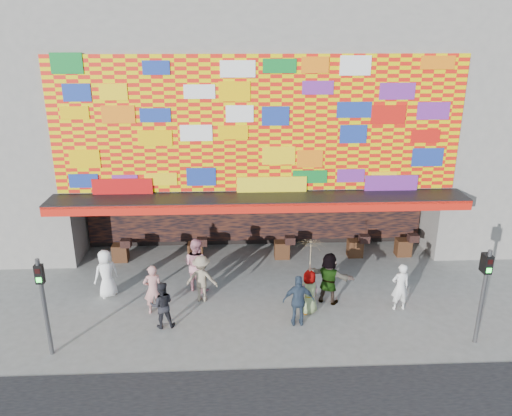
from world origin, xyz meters
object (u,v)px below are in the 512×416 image
object	(u,v)px
ped_i	(196,265)
ped_g	(309,292)
ped_e	(299,301)
ped_h	(400,287)
signal_left	(43,297)
ped_f	(329,278)
ped_c	(162,305)
signal_right	(484,287)
ped_a	(106,274)
parasol	(311,253)
ped_b	(153,289)
ped_d	(202,278)

from	to	relation	value
ped_i	ped_g	bearing A→B (deg)	-172.04
ped_e	ped_h	world-z (taller)	ped_e
signal_left	ped_f	distance (m)	8.85
ped_c	ped_e	size ratio (longest dim) A/B	0.90
signal_right	ped_g	distance (m)	5.20
ped_a	ped_c	distance (m)	2.95
ped_g	parasol	world-z (taller)	parasol
signal_right	ped_b	xyz separation A→B (m)	(-9.78, 2.11, -1.01)
signal_right	ped_a	world-z (taller)	signal_right
ped_e	ped_a	bearing A→B (deg)	-17.10
signal_right	ped_h	world-z (taller)	signal_right
signal_left	ped_d	xyz separation A→B (m)	(4.15, 2.83, -1.03)
ped_a	ped_i	world-z (taller)	ped_i
ped_a	ped_f	xyz separation A→B (m)	(7.58, -0.76, 0.04)
ped_h	ped_b	bearing A→B (deg)	-6.75
ped_b	ped_h	size ratio (longest dim) A/B	1.04
ped_e	ped_d	bearing A→B (deg)	-27.05
ped_e	ped_f	world-z (taller)	ped_f
ped_e	ped_g	distance (m)	0.82
ped_a	ped_d	xyz separation A→B (m)	(3.30, -0.44, -0.04)
ped_h	ped_f	bearing A→B (deg)	-19.39
signal_right	ped_f	size ratio (longest dim) A/B	1.66
signal_left	ped_f	world-z (taller)	signal_left
ped_d	ped_e	size ratio (longest dim) A/B	0.98
ped_f	ped_g	xyz separation A→B (m)	(-0.75, -0.64, -0.15)
parasol	ped_e	bearing A→B (deg)	-122.05
ped_b	parasol	world-z (taller)	parasol
ped_b	ped_h	xyz separation A→B (m)	(8.08, -0.15, -0.03)
ped_a	ped_b	xyz separation A→B (m)	(1.77, -1.16, -0.01)
signal_right	ped_d	bearing A→B (deg)	161.03
ped_c	ped_i	size ratio (longest dim) A/B	0.79
ped_b	ped_d	xyz separation A→B (m)	(1.53, 0.72, -0.02)
parasol	signal_left	bearing A→B (deg)	-166.27
signal_left	ped_i	bearing A→B (deg)	42.69
signal_right	ped_e	xyz separation A→B (m)	(-5.15, 1.19, -1.01)
ped_b	ped_d	distance (m)	1.69
ped_d	ped_h	distance (m)	6.60
ped_f	parasol	size ratio (longest dim) A/B	0.99
ped_d	ped_h	xyz separation A→B (m)	(6.55, -0.87, -0.00)
signal_right	ped_f	distance (m)	4.79
ped_d	ped_g	bearing A→B (deg)	175.34
signal_left	ped_i	xyz separation A→B (m)	(3.92, 3.62, -0.89)
ped_c	ped_i	xyz separation A→B (m)	(0.91, 2.35, 0.21)
ped_e	ped_g	xyz separation A→B (m)	(0.43, 0.69, -0.10)
ped_g	ped_i	bearing A→B (deg)	-50.52
ped_c	ped_g	world-z (taller)	ped_c
ped_e	ped_f	bearing A→B (deg)	-130.78
ped_f	ped_h	distance (m)	2.34
signal_left	ped_i	world-z (taller)	signal_left
ped_c	ped_e	world-z (taller)	ped_e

